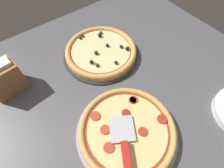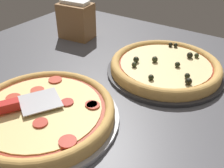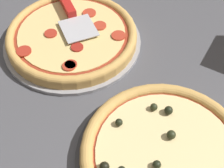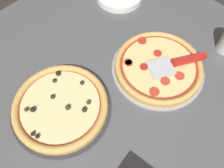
{
  "view_description": "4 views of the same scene",
  "coord_description": "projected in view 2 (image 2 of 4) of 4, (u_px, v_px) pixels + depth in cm",
  "views": [
    {
      "loc": [
        -24.18,
        -23.74,
        59.87
      ],
      "look_at": [
        -1.43,
        6.67,
        3.0
      ],
      "focal_mm": 28.0,
      "sensor_mm": 36.0,
      "label": 1
    },
    {
      "loc": [
        30.43,
        -40.41,
        39.95
      ],
      "look_at": [
        -1.43,
        6.67,
        3.0
      ],
      "focal_mm": 42.0,
      "sensor_mm": 36.0,
      "label": 2
    },
    {
      "loc": [
        32.75,
        32.1,
        55.57
      ],
      "look_at": [
        -1.43,
        6.67,
        3.0
      ],
      "focal_mm": 50.0,
      "sensor_mm": 36.0,
      "label": 3
    },
    {
      "loc": [
        -28.04,
        34.45,
        69.33
      ],
      "look_at": [
        -1.43,
        6.67,
        3.0
      ],
      "focal_mm": 35.0,
      "sensor_mm": 36.0,
      "label": 4
    }
  ],
  "objects": [
    {
      "name": "ground_plane",
      "position": [
        102.0,
        114.0,
        0.65
      ],
      "size": [
        127.22,
        122.36,
        3.6
      ],
      "primitive_type": "cube",
      "color": "#4C4C51"
    },
    {
      "name": "pizza_pan_front",
      "position": [
        44.0,
        119.0,
        0.6
      ],
      "size": [
        34.8,
        34.8,
        1.0
      ],
      "primitive_type": "cylinder",
      "color": "#939399",
      "rests_on": "ground_plane"
    },
    {
      "name": "pizza_front",
      "position": [
        42.0,
        111.0,
        0.59
      ],
      "size": [
        32.71,
        32.71,
        3.14
      ],
      "color": "tan",
      "rests_on": "pizza_pan_front"
    },
    {
      "name": "pizza_pan_back",
      "position": [
        164.0,
        71.0,
        0.78
      ],
      "size": [
        34.3,
        34.3,
        1.0
      ],
      "primitive_type": "cylinder",
      "color": "#2D2D30",
      "rests_on": "ground_plane"
    },
    {
      "name": "pizza_back",
      "position": [
        165.0,
        66.0,
        0.77
      ],
      "size": [
        32.24,
        32.24,
        4.0
      ],
      "color": "tan",
      "rests_on": "pizza_pan_back"
    },
    {
      "name": "serving_spatula",
      "position": [
        1.0,
        109.0,
        0.56
      ],
      "size": [
        15.5,
        21.3,
        2.0
      ],
      "color": "#B7B7BC",
      "rests_on": "pizza_front"
    },
    {
      "name": "napkin_holder",
      "position": [
        76.0,
        20.0,
        0.98
      ],
      "size": [
        12.96,
        9.58,
        14.13
      ],
      "color": "olive",
      "rests_on": "ground_plane"
    }
  ]
}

